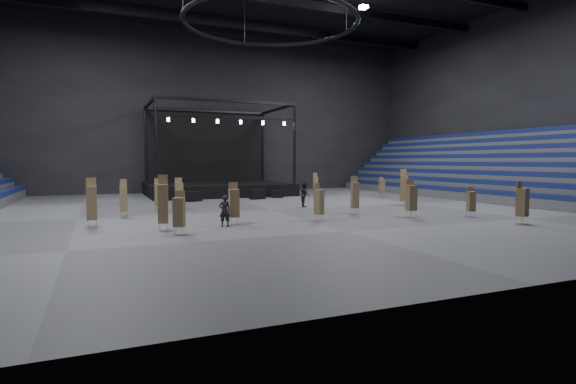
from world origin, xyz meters
name	(u,v)px	position (x,y,z in m)	size (l,w,h in m)	color
floor	(271,210)	(0.00, 0.00, 0.00)	(50.00, 50.00, 0.00)	#4F4F52
wall_back	(205,112)	(0.00, 21.00, 9.00)	(50.00, 0.20, 18.00)	black
wall_right	(527,100)	(25.00, 0.00, 9.00)	(0.20, 42.00, 18.00)	black
bleachers_right	(507,180)	(22.94, 0.00, 1.73)	(7.20, 40.00, 6.40)	#474749
stage	(216,180)	(0.00, 16.24, 1.45)	(14.00, 10.00, 9.20)	black
truss_ring	(271,23)	(0.00, 0.00, 13.00)	(12.30, 12.30, 5.15)	black
flight_case_left	(194,196)	(-3.76, 8.87, 0.43)	(1.30, 0.65, 0.87)	black
flight_case_mid	(258,194)	(2.03, 8.87, 0.45)	(1.36, 0.68, 0.91)	black
flight_case_right	(278,194)	(4.29, 9.63, 0.37)	(1.10, 0.55, 0.73)	black
chair_stack_0	(179,192)	(-5.96, 2.97, 1.22)	(0.53, 0.53, 2.28)	silver
chair_stack_1	(404,187)	(10.46, -1.33, 1.44)	(0.64, 0.64, 2.85)	silver
chair_stack_2	(163,203)	(-8.36, -6.90, 1.42)	(0.57, 0.57, 2.80)	silver
chair_stack_3	(471,201)	(10.09, -8.49, 1.00)	(0.51, 0.51, 1.87)	silver
chair_stack_4	(124,198)	(-9.88, -0.27, 1.20)	(0.46, 0.46, 2.36)	silver
chair_stack_5	(92,202)	(-11.64, -4.27, 1.35)	(0.51, 0.51, 2.62)	silver
chair_stack_6	(355,195)	(4.23, -4.33, 1.28)	(0.57, 0.57, 2.49)	silver
chair_stack_7	(411,197)	(6.49, -7.25, 1.25)	(0.58, 0.58, 2.36)	silver
chair_stack_8	(382,186)	(13.54, 6.04, 1.05)	(0.50, 0.50, 1.97)	silver
chair_stack_9	(179,211)	(-7.83, -8.44, 1.13)	(0.65, 0.65, 2.10)	silver
chair_stack_10	(522,201)	(10.30, -11.99, 1.25)	(0.63, 0.63, 2.37)	silver
chair_stack_11	(234,202)	(-4.51, -6.13, 1.23)	(0.56, 0.56, 2.32)	silver
chair_stack_12	(159,194)	(-7.48, 1.97, 1.24)	(0.55, 0.55, 2.30)	silver
chair_stack_13	(319,201)	(0.56, -6.37, 1.14)	(0.58, 0.58, 2.18)	silver
chair_stack_14	(315,185)	(7.48, 8.01, 1.21)	(0.50, 0.50, 2.38)	silver
man_center	(225,211)	(-5.14, -6.56, 0.84)	(0.61, 0.40, 1.68)	black
crew_member	(305,195)	(3.13, 1.06, 0.93)	(0.90, 0.70, 1.86)	black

